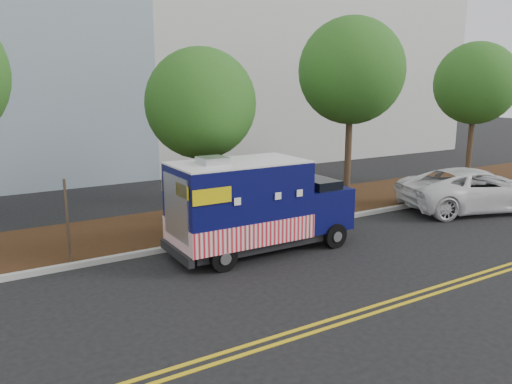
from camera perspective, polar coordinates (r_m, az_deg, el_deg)
ground at (r=14.44m, az=-1.49°, el=-7.15°), size 120.00×120.00×0.00m
curb at (r=15.59m, az=-4.06°, el=-5.40°), size 120.00×0.18×0.15m
mulch_strip at (r=17.40m, az=-7.24°, el=-3.56°), size 120.00×4.00×0.15m
centerline_near at (r=11.09m, az=10.34°, el=-13.61°), size 120.00×0.10×0.01m
centerline_far at (r=10.93m, az=11.23°, el=-14.06°), size 120.00×0.10×0.01m
tree_b at (r=16.79m, az=-6.34°, el=9.99°), size 3.67×3.67×5.99m
tree_c at (r=19.83m, az=10.84°, el=13.41°), size 4.05×4.05×7.29m
tree_d at (r=26.58m, az=23.80°, el=11.28°), size 3.90×3.90×6.75m
sign_post at (r=14.05m, az=-20.72°, el=-3.40°), size 0.06×0.06×2.40m
food_truck at (r=14.29m, az=-0.27°, el=-1.87°), size 5.51×2.14×2.89m
white_car at (r=20.93m, az=23.81°, el=0.25°), size 6.39×4.40×1.62m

